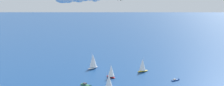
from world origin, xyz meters
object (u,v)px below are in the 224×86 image
motorboat_offshore (86,85)px  sailboat_ahead (143,65)px  motorboat_inshore (176,80)px  sailboat_far_port (93,61)px  sailboat_mid_cluster (109,84)px  sailboat_near_centre (111,71)px

motorboat_offshore → sailboat_ahead: (-19.74, 48.37, 4.72)m
motorboat_inshore → motorboat_offshore: motorboat_offshore is taller
sailboat_far_port → motorboat_offshore: (40.04, -13.02, -5.61)m
sailboat_far_port → motorboat_offshore: bearing=-18.0°
sailboat_far_port → sailboat_mid_cluster: bearing=-2.6°
motorboat_inshore → sailboat_mid_cluster: sailboat_mid_cluster is taller
sailboat_ahead → sailboat_mid_cluster: bearing=-45.5°
sailboat_mid_cluster → sailboat_ahead: bearing=134.5°
motorboat_offshore → sailboat_mid_cluster: bearing=30.7°
sailboat_far_port → sailboat_ahead: (20.30, 35.35, -0.89)m
motorboat_inshore → sailboat_ahead: (-26.21, -14.31, 4.90)m
motorboat_offshore → sailboat_mid_cluster: size_ratio=0.60×
sailboat_far_port → sailboat_mid_cluster: sailboat_mid_cluster is taller
sailboat_near_centre → sailboat_far_port: sailboat_far_port is taller
sailboat_far_port → motorboat_inshore: sailboat_far_port is taller
motorboat_inshore → sailboat_mid_cluster: size_ratio=0.46×
sailboat_near_centre → sailboat_ahead: size_ratio=0.91×
sailboat_near_centre → sailboat_mid_cluster: sailboat_mid_cluster is taller
sailboat_near_centre → sailboat_ahead: (-7.19, 27.78, 0.50)m
sailboat_far_port → sailboat_ahead: bearing=60.1°
motorboat_inshore → sailboat_ahead: 30.26m
sailboat_near_centre → motorboat_inshore: 46.41m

